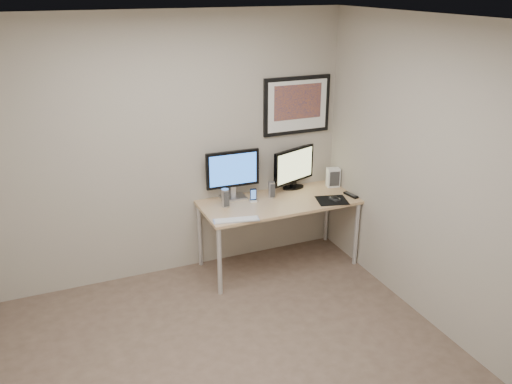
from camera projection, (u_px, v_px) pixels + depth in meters
floor at (236, 365)px, 4.28m from camera, size 3.60×3.60×0.00m
room at (211, 151)px, 4.06m from camera, size 3.60×3.60×3.60m
desk at (279, 207)px, 5.55m from camera, size 1.60×0.70×0.73m
framed_art at (297, 105)px, 5.61m from camera, size 0.75×0.04×0.60m
monitor_large at (233, 173)px, 5.49m from camera, size 0.56×0.19×0.51m
monitor_tv at (294, 167)px, 5.78m from camera, size 0.55×0.23×0.45m
speaker_left at (225, 198)px, 5.36m from camera, size 0.07×0.07×0.19m
speaker_right at (272, 190)px, 5.59m from camera, size 0.07×0.07×0.17m
phone_dock at (253, 195)px, 5.49m from camera, size 0.08×0.08×0.14m
keyboard at (236, 220)px, 5.08m from camera, size 0.45×0.20×0.02m
mousepad at (332, 200)px, 5.54m from camera, size 0.36×0.34×0.00m
mouse at (335, 198)px, 5.54m from camera, size 0.08×0.12×0.04m
remote at (351, 195)px, 5.65m from camera, size 0.08×0.19×0.02m
fan_unit at (333, 177)px, 5.88m from camera, size 0.15×0.12×0.21m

